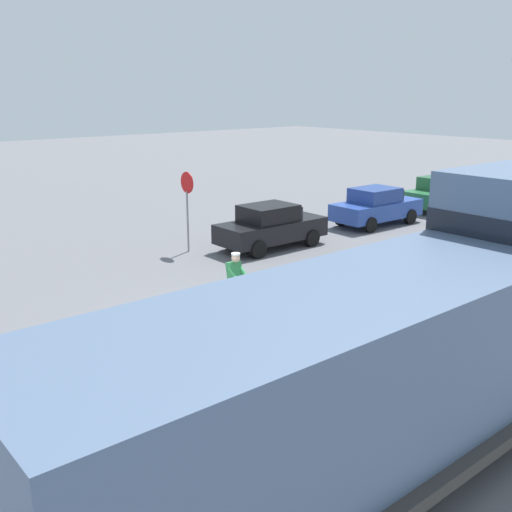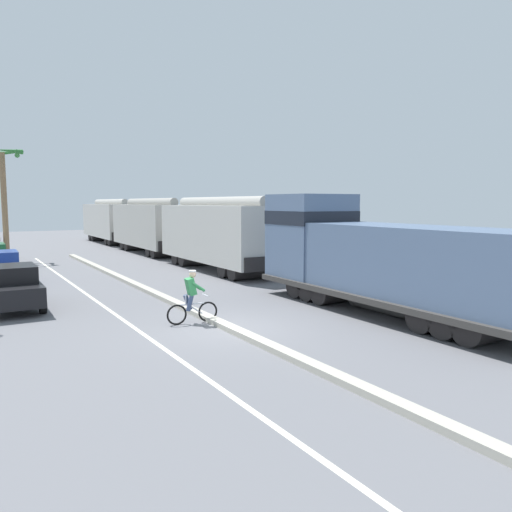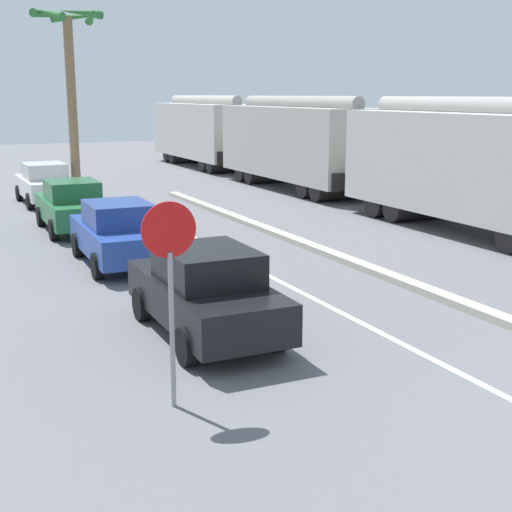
{
  "view_description": "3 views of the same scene",
  "coord_description": "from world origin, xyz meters",
  "views": [
    {
      "loc": [
        10.79,
        -7.71,
        5.65
      ],
      "look_at": [
        -1.09,
        2.19,
        1.34
      ],
      "focal_mm": 42.0,
      "sensor_mm": 36.0,
      "label": 1
    },
    {
      "loc": [
        -6.92,
        -13.4,
        3.86
      ],
      "look_at": [
        2.79,
        2.82,
        1.83
      ],
      "focal_mm": 35.0,
      "sensor_mm": 36.0,
      "label": 2
    },
    {
      "loc": [
        -9.72,
        -5.05,
        4.25
      ],
      "look_at": [
        -3.69,
        7.76,
        1.03
      ],
      "focal_mm": 50.0,
      "sensor_mm": 36.0,
      "label": 3
    }
  ],
  "objects": [
    {
      "name": "parked_car_blue",
      "position": [
        -5.34,
        12.47,
        0.82
      ],
      "size": [
        1.91,
        4.24,
        1.62
      ],
      "color": "#28479E",
      "rests_on": "ground"
    },
    {
      "name": "palm_tree_near",
      "position": [
        -4.21,
        23.22,
        5.35
      ],
      "size": [
        2.69,
        2.68,
        7.5
      ],
      "color": "#846647",
      "rests_on": "ground"
    },
    {
      "name": "hopper_car_lead",
      "position": [
        5.75,
        11.88,
        2.08
      ],
      "size": [
        2.9,
        10.6,
        4.18
      ],
      "color": "#BBB9B1",
      "rests_on": "ground"
    },
    {
      "name": "locomotive",
      "position": [
        5.75,
        -0.28,
        1.8
      ],
      "size": [
        3.1,
        11.61,
        4.2
      ],
      "color": "slate",
      "rests_on": "ground"
    },
    {
      "name": "median_curb",
      "position": [
        0.0,
        6.0,
        0.08
      ],
      "size": [
        0.36,
        36.0,
        0.16
      ],
      "primitive_type": "cube",
      "color": "#B2AD9E",
      "rests_on": "ground"
    },
    {
      "name": "lane_stripe",
      "position": [
        -2.4,
        6.0,
        0.0
      ],
      "size": [
        0.14,
        36.0,
        0.01
      ],
      "primitive_type": "cube",
      "color": "silver",
      "rests_on": "ground"
    },
    {
      "name": "ground_plane",
      "position": [
        0.0,
        0.0,
        0.0
      ],
      "size": [
        120.0,
        120.0,
        0.0
      ],
      "primitive_type": "plane",
      "color": "slate"
    },
    {
      "name": "parked_car_black",
      "position": [
        -5.32,
        6.43,
        0.82
      ],
      "size": [
        1.86,
        4.21,
        1.62
      ],
      "color": "black",
      "rests_on": "ground"
    },
    {
      "name": "cyclist",
      "position": [
        -0.63,
        1.11,
        0.82
      ],
      "size": [
        1.71,
        0.48,
        1.71
      ],
      "color": "black",
      "rests_on": "ground"
    },
    {
      "name": "hopper_car_trailing",
      "position": [
        5.75,
        35.08,
        2.08
      ],
      "size": [
        2.9,
        10.6,
        4.18
      ],
      "color": "#BBB9B1",
      "rests_on": "ground"
    },
    {
      "name": "hopper_car_middle",
      "position": [
        5.75,
        23.48,
        2.08
      ],
      "size": [
        2.9,
        10.6,
        4.18
      ],
      "color": "#AEABA3",
      "rests_on": "ground"
    }
  ]
}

